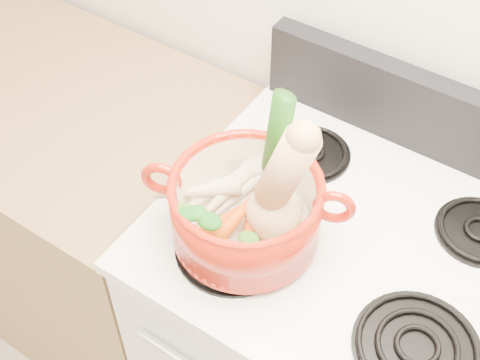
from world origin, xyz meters
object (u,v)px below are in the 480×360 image
Objects in this scene: stove_body at (333,355)px; dutch_oven at (246,209)px; squash at (276,182)px; leek at (274,161)px.

dutch_oven is at bearing -146.01° from stove_body.
squash is 0.90× the size of leek.
stove_body is 0.71m from leek.
leek reaches higher than stove_body.
stove_body is 3.06× the size of leek.
dutch_oven is at bearing -105.84° from leek.
squash is at bearing -4.32° from dutch_oven.
squash is 0.04m from leek.
squash is at bearing -34.64° from leek.
dutch_oven reaches higher than stove_body.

